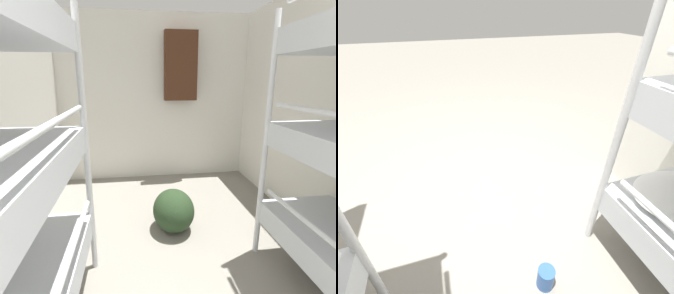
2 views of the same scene
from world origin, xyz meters
TOP-DOWN VIEW (x-y plane):
  - wall_back at (0.00, 4.28)m, footprint 2.75×0.06m
  - duffel_bag at (0.03, 2.78)m, footprint 0.40×0.48m
  - hanging_coat at (0.34, 4.13)m, footprint 0.44×0.12m

SIDE VIEW (x-z plane):
  - duffel_bag at x=0.03m, z-range 0.00..0.40m
  - wall_back at x=0.00m, z-range 0.00..2.29m
  - hanging_coat at x=0.34m, z-range 1.14..2.04m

